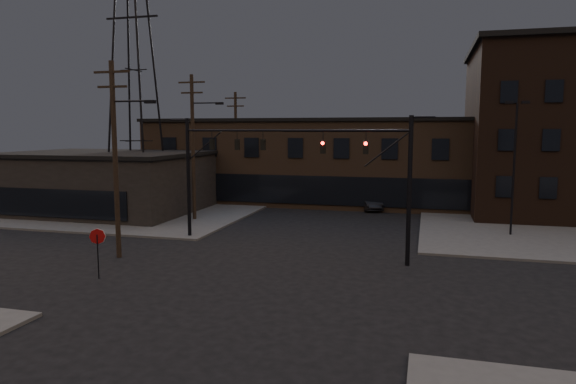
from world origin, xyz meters
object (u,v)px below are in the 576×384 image
(traffic_signal_near, at_px, (388,174))
(traffic_signal_far, at_px, (206,164))
(parked_car_lot_b, at_px, (563,212))
(parked_car_lot_a, at_px, (517,208))
(stop_sign, at_px, (97,242))
(car_crossing, at_px, (369,202))

(traffic_signal_near, bearing_deg, traffic_signal_far, 163.83)
(parked_car_lot_b, bearing_deg, parked_car_lot_a, 69.55)
(stop_sign, xyz_separation_m, parked_car_lot_b, (25.80, 22.81, -0.99))
(parked_car_lot_a, bearing_deg, car_crossing, 76.91)
(car_crossing, bearing_deg, parked_car_lot_b, -31.31)
(stop_sign, bearing_deg, parked_car_lot_a, 47.05)
(parked_car_lot_b, distance_m, car_crossing, 15.63)
(traffic_signal_near, xyz_separation_m, traffic_signal_far, (-12.07, 3.50, 0.08))
(stop_sign, bearing_deg, traffic_signal_far, 82.68)
(traffic_signal_near, bearing_deg, stop_sign, -154.10)
(stop_sign, bearing_deg, car_crossing, 67.69)
(stop_sign, height_order, parked_car_lot_b, stop_sign)
(traffic_signal_near, bearing_deg, parked_car_lot_a, 62.49)
(traffic_signal_far, distance_m, parked_car_lot_b, 27.98)
(traffic_signal_near, relative_size, car_crossing, 1.86)
(parked_car_lot_a, bearing_deg, traffic_signal_near, 143.72)
(parked_car_lot_b, bearing_deg, traffic_signal_near, 147.98)
(parked_car_lot_b, bearing_deg, stop_sign, 136.79)
(parked_car_lot_a, height_order, car_crossing, parked_car_lot_a)
(traffic_signal_near, distance_m, traffic_signal_far, 12.57)
(parked_car_lot_b, xyz_separation_m, car_crossing, (-15.44, 2.45, -0.14))
(traffic_signal_far, xyz_separation_m, car_crossing, (9.08, 15.27, -4.31))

